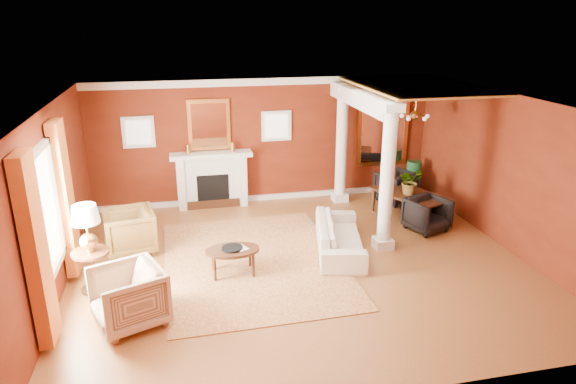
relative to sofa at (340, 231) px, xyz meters
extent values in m
plane|color=brown|center=(-0.84, -0.36, -0.41)|extent=(8.00, 8.00, 0.00)
cube|color=maroon|center=(-0.84, 3.14, 1.04)|extent=(8.00, 0.04, 2.90)
cube|color=maroon|center=(-0.84, -3.86, 1.04)|extent=(8.00, 0.04, 2.90)
cube|color=maroon|center=(-4.84, -0.36, 1.04)|extent=(0.04, 7.00, 2.90)
cube|color=maroon|center=(3.16, -0.36, 1.04)|extent=(0.04, 7.00, 2.90)
cube|color=white|center=(-0.84, -0.36, 2.49)|extent=(8.00, 7.00, 0.04)
cube|color=silver|center=(-2.14, 2.97, 0.19)|extent=(1.60, 0.34, 1.20)
cube|color=black|center=(-2.14, 2.80, 0.04)|extent=(0.72, 0.03, 0.70)
cube|color=black|center=(-2.14, 2.80, -0.31)|extent=(1.20, 0.05, 0.20)
cube|color=silver|center=(-2.14, 2.93, 0.83)|extent=(1.85, 0.42, 0.10)
cube|color=silver|center=(-2.84, 2.94, 0.19)|extent=(0.16, 0.40, 1.20)
cube|color=silver|center=(-1.44, 2.94, 0.19)|extent=(0.16, 0.40, 1.20)
cube|color=gold|center=(-2.14, 3.10, 1.49)|extent=(0.95, 0.06, 1.15)
cube|color=white|center=(-2.14, 3.07, 1.49)|extent=(0.78, 0.02, 0.98)
cube|color=silver|center=(-3.69, 3.11, 1.39)|extent=(0.70, 0.06, 0.70)
cube|color=white|center=(-3.69, 3.08, 1.39)|extent=(0.54, 0.02, 0.54)
cube|color=silver|center=(-0.59, 3.11, 1.39)|extent=(0.70, 0.06, 0.70)
cube|color=white|center=(-0.59, 3.08, 1.39)|extent=(0.54, 0.02, 0.54)
cube|color=white|center=(-4.83, -0.96, 1.14)|extent=(0.03, 1.30, 1.70)
cube|color=silver|center=(-4.79, -1.66, 1.14)|extent=(0.08, 0.10, 1.90)
cube|color=silver|center=(-4.79, -0.26, 1.14)|extent=(0.08, 0.10, 1.90)
cube|color=#B1541E|center=(-4.72, -1.96, 0.99)|extent=(0.18, 0.55, 2.60)
cube|color=#B1541E|center=(-4.72, 0.04, 0.99)|extent=(0.18, 0.55, 2.60)
cube|color=silver|center=(0.86, -0.06, -0.31)|extent=(0.34, 0.34, 0.20)
cylinder|color=silver|center=(0.86, -0.06, 1.04)|extent=(0.26, 0.26, 2.50)
cube|color=silver|center=(0.86, -0.06, 2.31)|extent=(0.36, 0.36, 0.16)
cube|color=silver|center=(0.86, 2.64, -0.31)|extent=(0.34, 0.34, 0.20)
cylinder|color=silver|center=(0.86, 2.64, 1.04)|extent=(0.26, 0.26, 2.50)
cube|color=silver|center=(0.86, 2.64, 2.31)|extent=(0.36, 0.36, 0.16)
cube|color=silver|center=(0.86, 1.54, 2.21)|extent=(0.30, 3.20, 0.32)
cube|color=#C38D39|center=(2.01, 1.39, 2.46)|extent=(2.30, 3.40, 0.04)
cube|color=gold|center=(2.06, 3.10, 1.14)|extent=(1.30, 0.06, 1.70)
cube|color=white|center=(2.06, 3.07, 1.14)|extent=(1.10, 0.02, 1.50)
cylinder|color=#BE8A3B|center=(2.06, 1.44, 2.17)|extent=(0.02, 0.02, 0.65)
sphere|color=#BE8A3B|center=(2.06, 1.44, 1.84)|extent=(0.20, 0.20, 0.20)
sphere|color=beige|center=(2.34, 1.44, 1.81)|extent=(0.09, 0.09, 0.09)
sphere|color=beige|center=(2.14, 1.71, 1.81)|extent=(0.09, 0.09, 0.09)
sphere|color=beige|center=(1.83, 1.61, 1.81)|extent=(0.09, 0.09, 0.09)
sphere|color=beige|center=(1.83, 1.28, 1.81)|extent=(0.09, 0.09, 0.09)
sphere|color=beige|center=(2.14, 1.18, 1.81)|extent=(0.09, 0.09, 0.09)
cube|color=silver|center=(-0.84, 3.10, 2.41)|extent=(8.00, 0.08, 0.16)
cube|color=silver|center=(-0.84, 3.10, -0.35)|extent=(8.00, 0.08, 0.12)
cube|color=maroon|center=(-1.67, -0.11, -0.40)|extent=(3.22, 4.24, 0.02)
imported|color=beige|center=(0.00, 0.00, 0.00)|extent=(1.06, 2.17, 0.82)
imported|color=black|center=(-3.86, 0.82, 0.05)|extent=(0.97, 1.02, 0.92)
imported|color=tan|center=(-3.70, -1.66, 0.07)|extent=(1.15, 1.18, 0.96)
cylinder|color=black|center=(-2.07, -0.48, 0.04)|extent=(0.93, 0.93, 0.05)
cylinder|color=black|center=(-2.40, -0.68, -0.20)|extent=(0.05, 0.05, 0.42)
cylinder|color=black|center=(-1.75, -0.68, -0.20)|extent=(0.05, 0.05, 0.42)
cylinder|color=black|center=(-2.40, -0.27, -0.20)|extent=(0.05, 0.05, 0.42)
cylinder|color=black|center=(-1.75, -0.27, -0.20)|extent=(0.05, 0.05, 0.42)
imported|color=black|center=(-2.01, -0.54, 0.19)|extent=(0.17, 0.10, 0.25)
cylinder|color=black|center=(-4.34, -0.54, -0.39)|extent=(0.43, 0.43, 0.04)
cylinder|color=black|center=(-4.34, -0.54, -0.07)|extent=(0.10, 0.10, 0.67)
cylinder|color=black|center=(-4.34, -0.54, 0.26)|extent=(0.59, 0.59, 0.04)
sphere|color=#BE8A3B|center=(-4.34, -0.54, 0.46)|extent=(0.28, 0.28, 0.28)
cylinder|color=#BE8A3B|center=(-4.34, -0.54, 0.66)|extent=(0.03, 0.03, 0.30)
cone|color=beige|center=(-4.34, -0.54, 0.92)|extent=(0.43, 0.43, 0.30)
imported|color=black|center=(2.04, 1.29, 0.05)|extent=(1.12, 1.72, 0.91)
imported|color=black|center=(2.07, 0.55, -0.02)|extent=(0.94, 0.91, 0.77)
imported|color=black|center=(2.15, 2.32, 0.00)|extent=(1.00, 0.97, 0.82)
sphere|color=#164521|center=(2.66, 2.49, -0.22)|extent=(0.39, 0.39, 0.39)
cylinder|color=#164521|center=(2.66, 2.49, 0.05)|extent=(0.35, 0.35, 0.92)
imported|color=#26591E|center=(1.97, 1.25, 0.72)|extent=(0.65, 0.69, 0.45)
camera|label=1|loc=(-2.85, -8.43, 3.86)|focal=32.00mm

